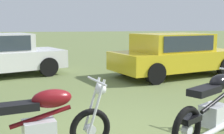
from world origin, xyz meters
TOP-DOWN VIEW (x-y plane):
  - motorcycle_maroon at (-1.33, -0.25)m, footprint 2.02×0.84m
  - motorcycle_black at (1.25, -0.07)m, footprint 1.83×1.29m
  - car_yellow at (2.89, 5.12)m, footprint 4.64×2.94m

SIDE VIEW (x-z plane):
  - motorcycle_maroon at x=-1.33m, z-range -0.03..0.98m
  - motorcycle_black at x=1.25m, z-range -0.02..1.00m
  - car_yellow at x=2.89m, z-range 0.08..1.51m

